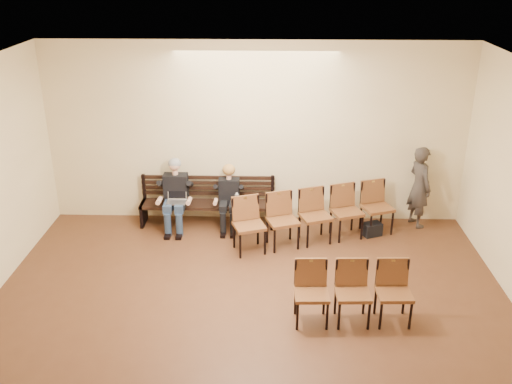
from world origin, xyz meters
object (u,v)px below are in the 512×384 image
chair_row_front (315,217)px  chair_row_back (353,294)px  laptop (176,203)px  bench (208,214)px  passerby (420,181)px  seated_man (175,194)px  seated_woman (229,200)px  water_bottle (237,205)px  bag (372,229)px

chair_row_front → chair_row_back: bearing=-100.8°
laptop → chair_row_front: chair_row_front is taller
bench → passerby: (4.07, 0.10, 0.70)m
passerby → seated_man: bearing=71.0°
bench → laptop: laptop is taller
seated_woman → water_bottle: 0.26m
seated_man → chair_row_back: (3.00, -3.00, -0.22)m
seated_woman → passerby: size_ratio=0.61×
bench → passerby: passerby is taller
chair_row_back → chair_row_front: bearing=96.3°
water_bottle → bag: (2.54, -0.07, -0.45)m
water_bottle → seated_man: bearing=170.4°
seated_woman → passerby: (3.64, 0.22, 0.36)m
bench → seated_woman: 0.56m
seated_man → water_bottle: size_ratio=5.66×
water_bottle → chair_row_front: size_ratio=0.08×
seated_woman → bag: size_ratio=3.35×
water_bottle → chair_row_front: 1.49m
laptop → chair_row_back: (2.96, -2.82, -0.12)m
seated_woman → bench: bearing=164.4°
passerby → chair_row_back: bearing=131.1°
water_bottle → chair_row_back: (1.82, -2.80, -0.11)m
seated_man → laptop: seated_man is taller
passerby → water_bottle: bearing=75.2°
laptop → chair_row_front: size_ratio=0.12×
seated_man → chair_row_front: seated_man is taller
bench → bag: bearing=-7.0°
bench → seated_man: bearing=-168.5°
water_bottle → passerby: 3.51m
bench → laptop: size_ratio=7.24×
passerby → seated_woman: bearing=71.8°
bench → bag: bench is taller
passerby → chair_row_back: 3.65m
passerby → chair_row_front: passerby is taller
seated_man → seated_woman: 1.03m
seated_woman → chair_row_front: 1.70m
laptop → seated_man: bearing=97.0°
seated_man → chair_row_front: size_ratio=0.45×
bench → chair_row_front: bearing=-17.6°
bench → laptop: bearing=-150.8°
water_bottle → chair_row_back: 3.34m
chair_row_back → laptop: bearing=134.3°
seated_woman → chair_row_back: size_ratio=0.68×
bench → chair_row_back: chair_row_back is taller
seated_man → passerby: size_ratio=0.74×
seated_woman → chair_row_front: (1.62, -0.53, -0.07)m
seated_woman → laptop: bearing=-169.2°
seated_man → laptop: (0.04, -0.19, -0.10)m
laptop → chair_row_front: 2.62m
chair_row_front → bench: bearing=143.2°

